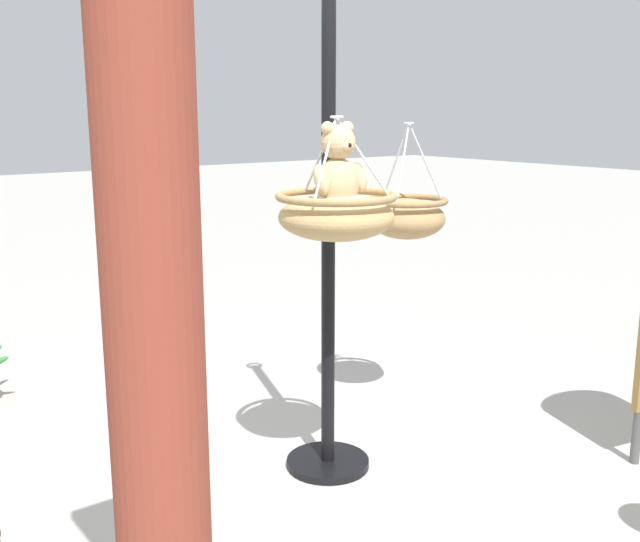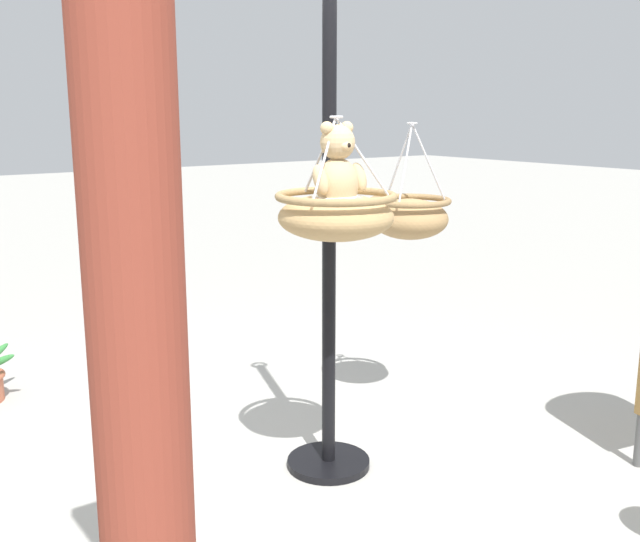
{
  "view_description": "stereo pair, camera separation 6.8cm",
  "coord_description": "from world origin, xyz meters",
  "px_view_note": "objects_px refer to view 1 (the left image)",
  "views": [
    {
      "loc": [
        2.08,
        2.86,
        1.87
      ],
      "look_at": [
        0.0,
        0.08,
        1.11
      ],
      "focal_mm": 41.68,
      "sensor_mm": 36.0,
      "label": 1
    },
    {
      "loc": [
        2.03,
        2.9,
        1.87
      ],
      "look_at": [
        0.0,
        0.08,
        1.11
      ],
      "focal_mm": 41.68,
      "sensor_mm": 36.0,
      "label": 2
    }
  ],
  "objects_px": {
    "display_pole_central": "(328,329)",
    "hanging_basket_with_teddy": "(336,213)",
    "teddy_bear": "(339,174)",
    "hanging_basket_left_high": "(407,216)",
    "greenhouse_pillar_right": "(159,415)"
  },
  "relations": [
    {
      "from": "teddy_bear",
      "to": "greenhouse_pillar_right",
      "type": "xyz_separation_m",
      "value": [
        1.46,
        1.22,
        -0.36
      ]
    },
    {
      "from": "display_pole_central",
      "to": "hanging_basket_with_teddy",
      "type": "distance_m",
      "value": 0.7
    },
    {
      "from": "hanging_basket_with_teddy",
      "to": "hanging_basket_left_high",
      "type": "bearing_deg",
      "value": -151.67
    },
    {
      "from": "teddy_bear",
      "to": "greenhouse_pillar_right",
      "type": "relative_size",
      "value": 0.16
    },
    {
      "from": "hanging_basket_with_teddy",
      "to": "greenhouse_pillar_right",
      "type": "height_order",
      "value": "greenhouse_pillar_right"
    },
    {
      "from": "teddy_bear",
      "to": "display_pole_central",
      "type": "bearing_deg",
      "value": -118.95
    },
    {
      "from": "hanging_basket_with_teddy",
      "to": "teddy_bear",
      "type": "height_order",
      "value": "hanging_basket_with_teddy"
    },
    {
      "from": "teddy_bear",
      "to": "greenhouse_pillar_right",
      "type": "height_order",
      "value": "greenhouse_pillar_right"
    },
    {
      "from": "teddy_bear",
      "to": "greenhouse_pillar_right",
      "type": "bearing_deg",
      "value": 39.91
    },
    {
      "from": "hanging_basket_with_teddy",
      "to": "teddy_bear",
      "type": "bearing_deg",
      "value": 90.0
    },
    {
      "from": "greenhouse_pillar_right",
      "to": "hanging_basket_with_teddy",
      "type": "bearing_deg",
      "value": -139.61
    },
    {
      "from": "hanging_basket_with_teddy",
      "to": "hanging_basket_left_high",
      "type": "relative_size",
      "value": 0.83
    },
    {
      "from": "hanging_basket_left_high",
      "to": "teddy_bear",
      "type": "bearing_deg",
      "value": 29.34
    },
    {
      "from": "hanging_basket_left_high",
      "to": "greenhouse_pillar_right",
      "type": "bearing_deg",
      "value": 36.15
    },
    {
      "from": "display_pole_central",
      "to": "hanging_basket_left_high",
      "type": "height_order",
      "value": "display_pole_central"
    }
  ]
}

